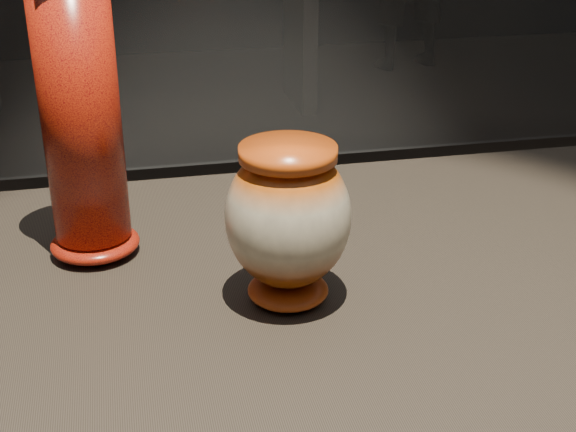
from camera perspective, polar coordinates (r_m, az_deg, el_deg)
name	(u,v)px	position (r m, az deg, el deg)	size (l,w,h in m)	color
main_vase	(288,219)	(0.83, 0.00, -0.20)	(0.15, 0.15, 0.18)	#75300A
tall_vase	(82,125)	(0.94, -14.45, 6.31)	(0.14, 0.14, 0.34)	red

